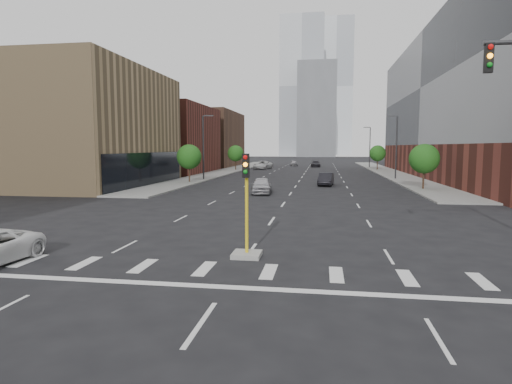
% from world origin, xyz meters
% --- Properties ---
extents(ground, '(400.00, 400.00, 0.00)m').
position_xyz_m(ground, '(0.00, 0.00, 0.00)').
color(ground, black).
rests_on(ground, ground).
extents(sidewalk_left_far, '(5.00, 92.00, 0.15)m').
position_xyz_m(sidewalk_left_far, '(-15.00, 74.00, 0.07)').
color(sidewalk_left_far, gray).
rests_on(sidewalk_left_far, ground).
extents(sidewalk_right_far, '(5.00, 92.00, 0.15)m').
position_xyz_m(sidewalk_right_far, '(15.00, 74.00, 0.07)').
color(sidewalk_right_far, gray).
rests_on(sidewalk_right_far, ground).
extents(building_left_mid, '(20.00, 24.00, 14.00)m').
position_xyz_m(building_left_mid, '(-27.50, 40.00, 7.00)').
color(building_left_mid, tan).
rests_on(building_left_mid, ground).
extents(building_left_far_a, '(20.00, 22.00, 12.00)m').
position_xyz_m(building_left_far_a, '(-27.50, 66.00, 6.00)').
color(building_left_far_a, brown).
rests_on(building_left_far_a, ground).
extents(building_left_far_b, '(20.00, 24.00, 13.00)m').
position_xyz_m(building_left_far_b, '(-27.50, 92.00, 6.50)').
color(building_left_far_b, brown).
rests_on(building_left_far_b, ground).
extents(building_right_main, '(24.00, 70.00, 22.00)m').
position_xyz_m(building_right_main, '(29.50, 60.00, 11.00)').
color(building_right_main, brown).
rests_on(building_right_main, ground).
extents(tower_left, '(22.00, 22.00, 70.00)m').
position_xyz_m(tower_left, '(-8.00, 220.00, 35.00)').
color(tower_left, '#B2B7BC').
rests_on(tower_left, ground).
extents(tower_right, '(20.00, 20.00, 80.00)m').
position_xyz_m(tower_right, '(10.00, 260.00, 40.00)').
color(tower_right, '#B2B7BC').
rests_on(tower_right, ground).
extents(tower_mid, '(18.00, 18.00, 44.00)m').
position_xyz_m(tower_mid, '(0.00, 200.00, 22.00)').
color(tower_mid, slate).
rests_on(tower_mid, ground).
extents(median_traffic_signal, '(1.20, 1.20, 4.40)m').
position_xyz_m(median_traffic_signal, '(0.00, 8.97, 0.97)').
color(median_traffic_signal, '#999993').
rests_on(median_traffic_signal, ground).
extents(streetlight_right_a, '(1.60, 0.22, 9.07)m').
position_xyz_m(streetlight_right_a, '(13.41, 55.00, 5.01)').
color(streetlight_right_a, '#2D2D30').
rests_on(streetlight_right_a, ground).
extents(streetlight_right_b, '(1.60, 0.22, 9.07)m').
position_xyz_m(streetlight_right_b, '(13.41, 90.00, 5.01)').
color(streetlight_right_b, '#2D2D30').
rests_on(streetlight_right_b, ground).
extents(streetlight_left, '(1.60, 0.22, 9.07)m').
position_xyz_m(streetlight_left, '(-13.41, 50.00, 5.01)').
color(streetlight_left, '#2D2D30').
rests_on(streetlight_left, ground).
extents(tree_left_near, '(3.20, 3.20, 4.85)m').
position_xyz_m(tree_left_near, '(-14.00, 45.00, 3.39)').
color(tree_left_near, '#382619').
rests_on(tree_left_near, ground).
extents(tree_left_far, '(3.20, 3.20, 4.85)m').
position_xyz_m(tree_left_far, '(-14.00, 75.00, 3.39)').
color(tree_left_far, '#382619').
rests_on(tree_left_far, ground).
extents(tree_right_near, '(3.20, 3.20, 4.85)m').
position_xyz_m(tree_right_near, '(14.00, 40.00, 3.39)').
color(tree_right_near, '#382619').
rests_on(tree_right_near, ground).
extents(tree_right_far, '(3.20, 3.20, 4.85)m').
position_xyz_m(tree_right_far, '(14.00, 80.00, 3.39)').
color(tree_right_far, '#382619').
rests_on(tree_right_far, ground).
extents(car_near_left, '(2.32, 4.92, 1.62)m').
position_xyz_m(car_near_left, '(-2.89, 33.73, 0.81)').
color(car_near_left, '#B7B6BB').
rests_on(car_near_left, ground).
extents(car_mid_right, '(2.06, 4.83, 1.55)m').
position_xyz_m(car_mid_right, '(3.56, 43.94, 0.77)').
color(car_mid_right, black).
rests_on(car_mid_right, ground).
extents(car_far_left, '(3.83, 6.58, 1.72)m').
position_xyz_m(car_far_left, '(-9.41, 81.23, 0.86)').
color(car_far_left, silver).
rests_on(car_far_left, ground).
extents(car_deep_right, '(2.47, 5.26, 1.48)m').
position_xyz_m(car_deep_right, '(1.50, 92.36, 0.74)').
color(car_deep_right, black).
rests_on(car_deep_right, ground).
extents(car_distant, '(2.20, 4.19, 1.36)m').
position_xyz_m(car_distant, '(-3.88, 97.24, 0.68)').
color(car_distant, '#A1A0A4').
rests_on(car_distant, ground).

